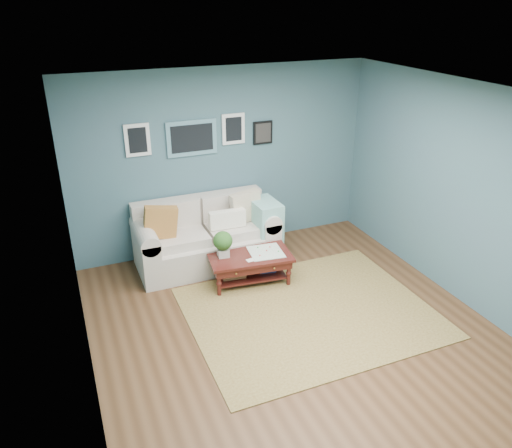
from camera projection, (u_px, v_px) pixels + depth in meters
room_shell at (299, 226)px, 5.25m from camera, size 5.00×5.02×2.70m
area_rug at (310, 312)px, 6.16m from camera, size 2.91×2.33×0.01m
loveseat at (211, 235)px, 7.17m from camera, size 2.03×0.92×1.04m
coffee_table at (245, 259)px, 6.69m from camera, size 1.17×0.76×0.77m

